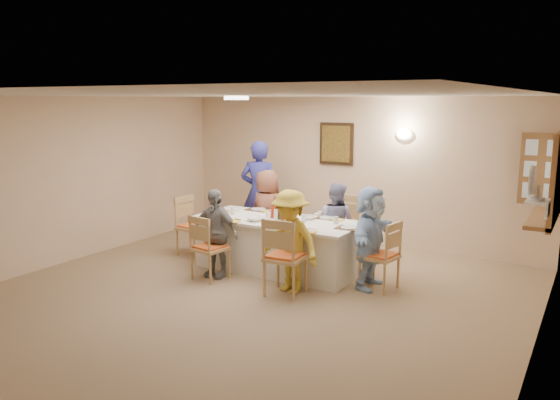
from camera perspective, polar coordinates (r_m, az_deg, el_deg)
The scene contains 49 objects.
ground at distance 6.75m, azimuth -4.70°, elevation -10.83°, with size 7.00×7.00×0.00m, color #7B6950.
room_walls at distance 6.36m, azimuth -4.91°, elevation 1.99°, with size 7.00×7.00×7.00m.
wall_picture at distance 9.48m, azimuth 5.90°, elevation 5.87°, with size 0.62×0.05×0.72m.
wall_sconce at distance 9.01m, azimuth 12.84°, elevation 6.70°, with size 0.26×0.09×0.18m, color white.
ceiling_light at distance 8.10m, azimuth -4.59°, elevation 10.57°, with size 0.36×0.36×0.05m, color white.
serving_hatch at distance 7.59m, azimuth 27.01°, elevation 2.14°, with size 0.06×1.50×1.15m, color brown.
hatch_sill at distance 7.68m, azimuth 25.79°, elevation -1.66°, with size 0.30×1.50×0.05m, color brown.
shutter_door at distance 8.36m, azimuth 25.61°, elevation 2.91°, with size 0.55×0.04×1.00m, color brown.
fan_shelf at distance 6.27m, azimuth 25.32°, elevation -0.16°, with size 0.22×0.36×0.03m, color white.
desk_fan at distance 6.25m, azimuth 25.15°, elevation 1.22°, with size 0.30×0.30×0.28m, color #A5A5A8, non-canonical shape.
dining_table at distance 7.91m, azimuth -0.27°, elevation -4.70°, with size 2.40×1.01×0.76m, color white.
chair_back_left at distance 8.86m, azimuth -0.93°, elevation -2.58°, with size 0.43×0.43×0.90m, color tan, non-canonical shape.
chair_back_right at distance 8.29m, azimuth 6.15°, elevation -3.08°, with size 0.50×0.50×1.03m, color tan, non-canonical shape.
chair_front_left at distance 7.58m, azimuth -7.31°, elevation -4.86°, with size 0.44×0.44×0.91m, color tan, non-canonical shape.
chair_front_right at distance 6.92m, azimuth 0.58°, elevation -5.84°, with size 0.49×0.49×1.01m, color tan, non-canonical shape.
chair_left_end at distance 8.76m, azimuth -9.00°, elevation -2.69°, with size 0.46×0.46×0.95m, color tan, non-canonical shape.
chair_right_end at distance 7.24m, azimuth 10.35°, elevation -5.65°, with size 0.44×0.44×0.92m, color tan, non-canonical shape.
diner_back_left at distance 8.71m, azimuth -1.35°, elevation -1.27°, with size 0.73×0.54×1.36m, color brown.
diner_back_right at distance 8.16m, azimuth 5.82°, elevation -2.52°, with size 0.62×0.48×1.25m, color #8385B0.
diner_front_left at distance 7.63m, azimuth -6.79°, elevation -3.46°, with size 0.74×0.32×1.24m, color gray.
diner_front_right at distance 6.97m, azimuth 1.08°, elevation -4.35°, with size 0.93×0.63×1.33m, color gold.
diner_right_end at distance 7.23m, azimuth 9.44°, elevation -3.87°, with size 0.41×1.26×1.35m, color #B1D5FF.
caregiver at distance 9.30m, azimuth -2.17°, elevation 0.78°, with size 0.75×0.61×1.78m, color #303390.
placemat_fl at distance 7.80m, azimuth -5.65°, elevation -2.07°, with size 0.35×0.26×0.01m, color #472B19.
plate_fl at distance 7.80m, azimuth -5.65°, elevation -2.00°, with size 0.24×0.24×0.02m, color white.
napkin_fl at distance 7.66m, azimuth -4.79°, elevation -2.24°, with size 0.15×0.15×0.01m, color yellow.
placemat_fr at distance 7.17m, azimuth 2.11°, elevation -3.14°, with size 0.36×0.27×0.01m, color #472B19.
plate_fr at distance 7.17m, azimuth 2.11°, elevation -3.06°, with size 0.23×0.23×0.01m, color white.
napkin_fr at distance 7.04m, azimuth 3.20°, elevation -3.34°, with size 0.15×0.15×0.01m, color yellow.
placemat_bl at distance 8.48m, azimuth -2.29°, elevation -1.02°, with size 0.37×0.28×0.01m, color #472B19.
plate_bl at distance 8.48m, azimuth -2.29°, elevation -0.96°, with size 0.23×0.23×0.01m, color white.
napkin_bl at distance 8.34m, azimuth -1.44°, elevation -1.16°, with size 0.13×0.13×0.01m, color yellow.
placemat_br at distance 7.90m, azimuth 5.04°, elevation -1.90°, with size 0.34×0.25×0.01m, color #472B19.
plate_br at distance 7.90m, azimuth 5.04°, elevation -1.83°, with size 0.24×0.24×0.02m, color white.
napkin_br at distance 7.78m, azimuth 6.07°, elevation -2.06°, with size 0.14×0.14×0.01m, color yellow.
placemat_le at distance 8.43m, azimuth -6.70°, elevation -1.16°, with size 0.34×0.25×0.01m, color #472B19.
plate_le at distance 8.42m, azimuth -6.70°, elevation -1.09°, with size 0.24×0.24×0.01m, color white.
napkin_le at distance 8.28m, azimuth -5.92°, elevation -1.30°, with size 0.15×0.15×0.01m, color yellow.
placemat_re at distance 7.32m, azimuth 7.27°, elevation -2.94°, with size 0.36×0.27×0.01m, color #472B19.
plate_re at distance 7.32m, azimuth 7.28°, elevation -2.86°, with size 0.24×0.24×0.01m, color white.
napkin_re at distance 7.20m, azimuth 8.43°, elevation -3.13°, with size 0.13×0.13×0.01m, color yellow.
teacup_a at distance 7.97m, azimuth -6.56°, elevation -1.55°, with size 0.12×0.12×0.08m, color white.
teacup_b at distance 8.04m, azimuth 4.27°, elevation -1.42°, with size 0.10×0.10×0.07m, color white.
bowl_a at distance 7.70m, azimuth -2.62°, elevation -1.99°, with size 0.30×0.30×0.06m, color white.
bowl_b at distance 7.81m, azimuth 3.00°, elevation -1.84°, with size 0.22×0.22×0.05m, color white.
condiment_ketchup at distance 7.87m, azimuth -0.69°, elevation -1.13°, with size 0.10×0.10×0.21m, color #B5230F.
condiment_brown at distance 7.80m, azimuth 0.14°, elevation -1.33°, with size 0.11×0.11×0.19m, color #412A11.
condiment_malt at distance 7.70m, azimuth 0.39°, elevation -1.68°, with size 0.13×0.13×0.14m, color #412A11.
drinking_glass at distance 7.92m, azimuth -1.02°, elevation -1.43°, with size 0.07×0.07×0.10m, color silver.
Camera 1 is at (3.67, -5.11, 2.44)m, focal length 35.00 mm.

